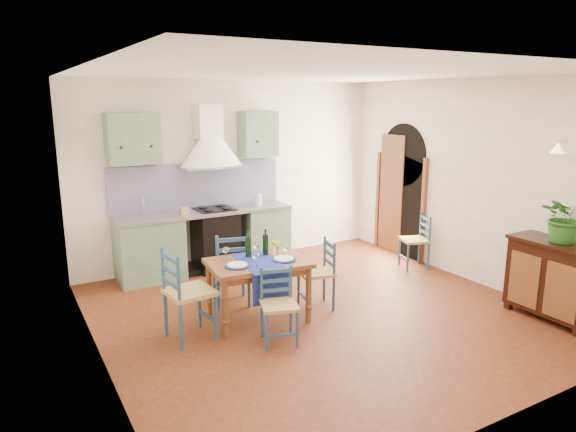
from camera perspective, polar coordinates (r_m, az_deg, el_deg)
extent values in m
plane|color=#461C0F|center=(6.32, 3.59, -10.68)|extent=(5.00, 5.00, 0.00)
cube|color=white|center=(8.07, -6.10, 4.79)|extent=(5.00, 0.04, 2.80)
cube|color=gray|center=(7.52, -15.12, -3.66)|extent=(0.90, 0.60, 0.88)
cube|color=gray|center=(8.13, -2.80, -1.99)|extent=(0.70, 0.60, 0.88)
cube|color=black|center=(7.82, -8.03, -2.72)|extent=(0.60, 0.58, 0.88)
cube|color=gray|center=(7.66, -9.18, 0.46)|extent=(2.60, 0.64, 0.04)
cube|color=silver|center=(7.41, -15.33, -0.29)|extent=(0.45, 0.40, 0.03)
cylinder|color=silver|center=(7.55, -15.74, 1.13)|extent=(0.02, 0.02, 0.26)
cube|color=black|center=(7.70, -8.14, 0.76)|extent=(0.55, 0.48, 0.02)
cube|color=black|center=(7.93, -9.09, -5.56)|extent=(2.60, 0.50, 0.08)
cube|color=#0C0953|center=(7.84, -9.99, 3.40)|extent=(2.65, 0.05, 0.68)
cube|color=gray|center=(7.35, -16.86, 8.25)|extent=(0.70, 0.34, 0.70)
cube|color=gray|center=(8.00, -3.35, 9.09)|extent=(0.55, 0.34, 0.70)
cone|color=white|center=(7.63, -8.51, 6.91)|extent=(0.96, 0.96, 0.40)
cube|color=white|center=(7.68, -8.87, 10.31)|extent=(0.36, 0.30, 0.50)
cube|color=white|center=(7.56, 19.82, 3.56)|extent=(0.04, 5.00, 2.80)
cube|color=black|center=(8.60, 12.41, 1.17)|extent=(0.03, 1.00, 1.65)
cylinder|color=black|center=(8.48, 12.67, 6.64)|extent=(0.03, 1.00, 1.00)
cube|color=brown|center=(8.21, 14.79, 0.49)|extent=(0.06, 0.06, 1.65)
cube|color=brown|center=(8.99, 9.99, 1.77)|extent=(0.06, 0.06, 1.65)
cube|color=brown|center=(8.73, 11.42, 2.42)|extent=(0.04, 0.55, 1.96)
cylinder|color=silver|center=(6.69, 28.29, 7.31)|extent=(0.15, 0.04, 0.04)
cone|color=#FFEDC6|center=(6.61, 27.76, 6.71)|extent=(0.16, 0.16, 0.12)
cube|color=white|center=(5.00, -20.85, -0.92)|extent=(0.04, 5.00, 2.80)
cube|color=white|center=(5.80, 3.99, 15.65)|extent=(5.00, 5.00, 0.01)
cube|color=brown|center=(5.89, -3.35, -5.28)|extent=(1.19, 0.86, 0.05)
cube|color=brown|center=(5.91, -3.34, -5.88)|extent=(1.07, 0.74, 0.08)
cylinder|color=brown|center=(5.60, -6.99, -10.26)|extent=(0.07, 0.07, 0.66)
cylinder|color=brown|center=(6.15, -8.71, -8.15)|extent=(0.07, 0.07, 0.66)
cylinder|color=brown|center=(5.93, 2.31, -8.80)|extent=(0.07, 0.07, 0.66)
cylinder|color=brown|center=(6.46, -0.14, -6.96)|extent=(0.07, 0.07, 0.66)
cube|color=navy|center=(5.84, -3.19, -5.14)|extent=(0.50, 0.88, 0.01)
cube|color=navy|center=(5.61, -1.92, -7.91)|extent=(0.42, 0.06, 0.38)
cylinder|color=navy|center=(5.71, -5.67, -5.51)|extent=(0.28, 0.28, 0.01)
cylinder|color=white|center=(5.71, -5.67, -5.41)|extent=(0.22, 0.22, 0.01)
cylinder|color=navy|center=(5.90, -0.47, -4.83)|extent=(0.28, 0.28, 0.01)
cylinder|color=white|center=(5.90, -0.47, -4.74)|extent=(0.22, 0.22, 0.01)
cylinder|color=black|center=(5.99, -4.43, -3.14)|extent=(0.07, 0.07, 0.32)
cylinder|color=black|center=(6.07, -2.51, -2.92)|extent=(0.07, 0.07, 0.32)
cylinder|color=white|center=(6.09, -1.35, -3.82)|extent=(0.05, 0.05, 0.10)
sphere|color=yellow|center=(6.07, -1.36, -3.01)|extent=(0.10, 0.10, 0.10)
cylinder|color=navy|center=(5.35, -2.37, -12.79)|extent=(0.03, 0.03, 0.41)
cylinder|color=navy|center=(5.56, -2.93, -9.60)|extent=(0.03, 0.03, 0.79)
cylinder|color=navy|center=(5.41, 1.03, -12.51)|extent=(0.03, 0.03, 0.41)
cylinder|color=navy|center=(5.61, 0.32, -9.36)|extent=(0.03, 0.03, 0.79)
cube|color=tan|center=(5.43, -0.99, -9.89)|extent=(0.47, 0.47, 0.04)
cube|color=navy|center=(5.53, -1.31, -8.21)|extent=(0.33, 0.13, 0.04)
cube|color=navy|center=(5.50, -1.31, -7.18)|extent=(0.33, 0.13, 0.04)
cube|color=navy|center=(5.46, -1.32, -6.14)|extent=(0.33, 0.13, 0.04)
cube|color=navy|center=(5.40, -0.66, -13.08)|extent=(0.31, 0.12, 0.02)
cylinder|color=navy|center=(6.75, -5.00, -6.94)|extent=(0.04, 0.04, 0.48)
cylinder|color=navy|center=(6.32, -4.39, -6.10)|extent=(0.04, 0.04, 0.94)
cylinder|color=navy|center=(6.69, -8.19, -7.20)|extent=(0.04, 0.04, 0.48)
cylinder|color=navy|center=(6.26, -7.79, -6.36)|extent=(0.04, 0.04, 0.94)
cube|color=tan|center=(6.46, -6.38, -5.48)|extent=(0.53, 0.53, 0.04)
cube|color=navy|center=(6.24, -6.12, -4.87)|extent=(0.39, 0.12, 0.05)
cube|color=navy|center=(6.20, -6.15, -3.76)|extent=(0.39, 0.12, 0.05)
cube|color=navy|center=(6.17, -6.17, -2.64)|extent=(0.39, 0.12, 0.05)
cube|color=navy|center=(6.73, -6.58, -7.49)|extent=(0.37, 0.12, 0.03)
cylinder|color=navy|center=(5.60, -7.99, -11.11)|extent=(0.04, 0.04, 0.51)
cylinder|color=navy|center=(5.35, -11.92, -9.60)|extent=(0.04, 0.04, 1.00)
cylinder|color=navy|center=(5.93, -9.80, -9.78)|extent=(0.04, 0.04, 0.51)
cylinder|color=navy|center=(5.70, -13.55, -8.28)|extent=(0.04, 0.04, 1.00)
cube|color=tan|center=(5.58, -10.87, -8.27)|extent=(0.51, 0.51, 0.04)
cube|color=navy|center=(5.46, -12.85, -7.29)|extent=(0.07, 0.42, 0.05)
cube|color=navy|center=(5.42, -12.92, -5.97)|extent=(0.07, 0.42, 0.05)
cube|color=navy|center=(5.38, -12.99, -4.62)|extent=(0.07, 0.42, 0.05)
cube|color=navy|center=(5.79, -8.90, -10.93)|extent=(0.07, 0.40, 0.03)
cylinder|color=navy|center=(6.50, 1.18, -7.88)|extent=(0.03, 0.03, 0.44)
cylinder|color=navy|center=(6.54, 4.06, -5.87)|extent=(0.03, 0.03, 0.85)
cylinder|color=navy|center=(6.20, 2.12, -8.95)|extent=(0.03, 0.03, 0.44)
cylinder|color=navy|center=(6.23, 5.13, -6.83)|extent=(0.03, 0.03, 0.85)
cube|color=tan|center=(6.32, 3.13, -6.28)|extent=(0.48, 0.48, 0.04)
cube|color=navy|center=(6.34, 4.61, -5.12)|extent=(0.11, 0.35, 0.04)
cube|color=navy|center=(6.31, 4.63, -4.14)|extent=(0.11, 0.35, 0.04)
cube|color=navy|center=(6.27, 4.65, -3.15)|extent=(0.11, 0.35, 0.04)
cube|color=navy|center=(6.37, 1.64, -8.80)|extent=(0.11, 0.34, 0.02)
cylinder|color=navy|center=(8.18, 12.28, -3.87)|extent=(0.03, 0.03, 0.42)
cylinder|color=navy|center=(8.26, 14.45, -2.39)|extent=(0.03, 0.03, 0.82)
cylinder|color=navy|center=(7.89, 13.17, -4.53)|extent=(0.03, 0.03, 0.42)
cylinder|color=navy|center=(7.97, 15.41, -2.99)|extent=(0.03, 0.03, 0.82)
cube|color=tan|center=(8.04, 13.87, -2.60)|extent=(0.49, 0.49, 0.04)
cube|color=navy|center=(8.08, 14.98, -1.76)|extent=(0.14, 0.33, 0.04)
cube|color=navy|center=(8.05, 15.02, -1.01)|extent=(0.14, 0.33, 0.04)
cube|color=navy|center=(8.03, 15.07, -0.25)|extent=(0.14, 0.33, 0.04)
cube|color=navy|center=(8.05, 12.70, -4.50)|extent=(0.14, 0.32, 0.02)
cube|color=black|center=(6.73, 27.53, -6.21)|extent=(0.45, 1.00, 0.82)
cube|color=black|center=(6.61, 27.90, -2.72)|extent=(0.50, 1.05, 0.04)
cube|color=brown|center=(6.44, 28.08, -7.46)|extent=(0.02, 0.38, 0.63)
cube|color=brown|center=(6.67, 24.76, -6.44)|extent=(0.02, 0.38, 0.63)
cube|color=black|center=(6.97, 23.30, -9.10)|extent=(0.08, 0.08, 0.08)
cube|color=black|center=(7.24, 24.99, -8.45)|extent=(0.08, 0.08, 0.08)
imported|color=#245E1B|center=(6.54, 28.45, -0.06)|extent=(0.60, 0.54, 0.60)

